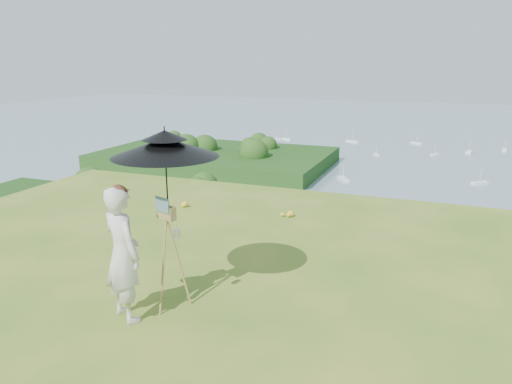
% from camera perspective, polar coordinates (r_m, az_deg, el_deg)
% --- Properties ---
extents(ground, '(14.00, 14.00, 0.00)m').
position_cam_1_polar(ground, '(6.71, -8.95, -14.33)').
color(ground, '#3F6F1F').
rests_on(ground, ground).
extents(shoreline_tier, '(170.00, 28.00, 8.00)m').
position_cam_1_polar(shoreline_tier, '(89.18, 17.46, -11.87)').
color(shoreline_tier, gray).
rests_on(shoreline_tier, bay_water).
extents(bay_water, '(700.00, 700.00, 0.00)m').
position_cam_1_polar(bay_water, '(247.85, 20.40, 5.41)').
color(bay_water, slate).
rests_on(bay_water, ground).
extents(peninsula, '(90.00, 60.00, 12.00)m').
position_cam_1_polar(peninsula, '(180.93, -4.68, 4.68)').
color(peninsula, '#143E11').
rests_on(peninsula, bay_water).
extents(slope_trees, '(110.00, 50.00, 6.00)m').
position_cam_1_polar(slope_trees, '(44.09, 15.61, -10.07)').
color(slope_trees, '#214615').
rests_on(slope_trees, forest_slope).
extents(harbor_town, '(110.00, 22.00, 5.00)m').
position_cam_1_polar(harbor_town, '(86.51, 17.80, -8.02)').
color(harbor_town, silver).
rests_on(harbor_town, shoreline_tier).
extents(moored_boats, '(140.00, 140.00, 0.70)m').
position_cam_1_polar(moored_boats, '(170.77, 15.54, 1.96)').
color(moored_boats, white).
rests_on(moored_boats, bay_water).
extents(wildflowers, '(10.00, 10.50, 0.12)m').
position_cam_1_polar(wildflowers, '(6.87, -7.90, -12.98)').
color(wildflowers, yellow).
rests_on(wildflowers, ground).
extents(painter, '(0.77, 0.67, 1.77)m').
position_cam_1_polar(painter, '(6.54, -15.00, -6.87)').
color(painter, silver).
rests_on(painter, ground).
extents(field_easel, '(0.75, 0.75, 1.55)m').
position_cam_1_polar(field_easel, '(6.77, -10.00, -6.83)').
color(field_easel, olive).
rests_on(field_easel, ground).
extents(sun_umbrella, '(1.78, 1.78, 1.18)m').
position_cam_1_polar(sun_umbrella, '(6.47, -10.22, 2.23)').
color(sun_umbrella, black).
rests_on(sun_umbrella, field_easel).
extents(painter_cap, '(0.29, 0.32, 0.10)m').
position_cam_1_polar(painter_cap, '(6.29, -15.51, 0.23)').
color(painter_cap, '#C36E6B').
rests_on(painter_cap, painter).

